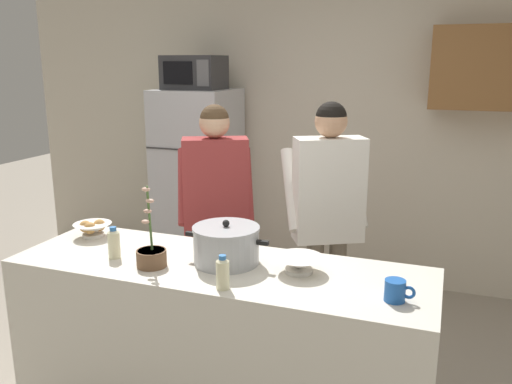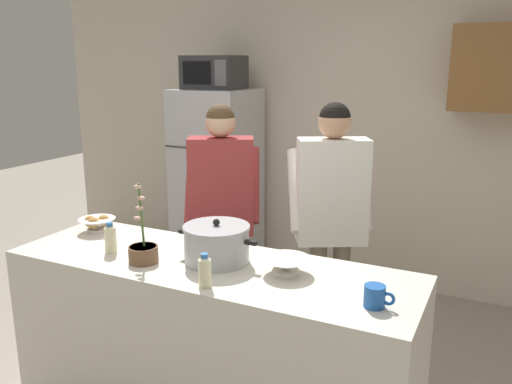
# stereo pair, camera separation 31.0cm
# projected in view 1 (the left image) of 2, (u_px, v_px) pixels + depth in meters

# --- Properties ---
(back_wall_unit) EXTENTS (6.00, 0.48, 2.60)m
(back_wall_unit) POSITION_uv_depth(u_px,v_px,m) (349.00, 126.00, 4.54)
(back_wall_unit) COLOR beige
(back_wall_unit) RESTS_ON ground
(kitchen_island) EXTENTS (2.14, 0.68, 0.92)m
(kitchen_island) POSITION_uv_depth(u_px,v_px,m) (220.00, 347.00, 2.77)
(kitchen_island) COLOR silver
(kitchen_island) RESTS_ON ground
(refrigerator) EXTENTS (0.64, 0.68, 1.69)m
(refrigerator) POSITION_uv_depth(u_px,v_px,m) (199.00, 185.00, 4.71)
(refrigerator) COLOR #B7BABF
(refrigerator) RESTS_ON ground
(microwave) EXTENTS (0.48, 0.37, 0.28)m
(microwave) POSITION_uv_depth(u_px,v_px,m) (194.00, 72.00, 4.46)
(microwave) COLOR #2D2D30
(microwave) RESTS_ON refrigerator
(person_near_pot) EXTENTS (0.61, 0.57, 1.66)m
(person_near_pot) POSITION_uv_depth(u_px,v_px,m) (216.00, 200.00, 3.46)
(person_near_pot) COLOR #33384C
(person_near_pot) RESTS_ON ground
(person_by_sink) EXTENTS (0.63, 0.58, 1.69)m
(person_by_sink) POSITION_uv_depth(u_px,v_px,m) (328.00, 203.00, 3.30)
(person_by_sink) COLOR #726656
(person_by_sink) RESTS_ON ground
(cooking_pot) EXTENTS (0.45, 0.34, 0.23)m
(cooking_pot) POSITION_uv_depth(u_px,v_px,m) (226.00, 245.00, 2.66)
(cooking_pot) COLOR #ADAFB5
(cooking_pot) RESTS_ON kitchen_island
(coffee_mug) EXTENTS (0.13, 0.09, 0.10)m
(coffee_mug) POSITION_uv_depth(u_px,v_px,m) (396.00, 291.00, 2.25)
(coffee_mug) COLOR #1E59B2
(coffee_mug) RESTS_ON kitchen_island
(bread_bowl) EXTENTS (0.22, 0.22, 0.10)m
(bread_bowl) POSITION_uv_depth(u_px,v_px,m) (92.00, 228.00, 3.07)
(bread_bowl) COLOR white
(bread_bowl) RESTS_ON kitchen_island
(empty_bowl) EXTENTS (0.24, 0.24, 0.08)m
(empty_bowl) POSITION_uv_depth(u_px,v_px,m) (299.00, 263.00, 2.55)
(empty_bowl) COLOR white
(empty_bowl) RESTS_ON kitchen_island
(bottle_near_edge) EXTENTS (0.06, 0.06, 0.16)m
(bottle_near_edge) POSITION_uv_depth(u_px,v_px,m) (223.00, 272.00, 2.36)
(bottle_near_edge) COLOR beige
(bottle_near_edge) RESTS_ON kitchen_island
(bottle_mid_counter) EXTENTS (0.06, 0.06, 0.17)m
(bottle_mid_counter) POSITION_uv_depth(u_px,v_px,m) (114.00, 243.00, 2.74)
(bottle_mid_counter) COLOR beige
(bottle_mid_counter) RESTS_ON kitchen_island
(potted_orchid) EXTENTS (0.15, 0.15, 0.41)m
(potted_orchid) POSITION_uv_depth(u_px,v_px,m) (151.00, 254.00, 2.63)
(potted_orchid) COLOR brown
(potted_orchid) RESTS_ON kitchen_island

